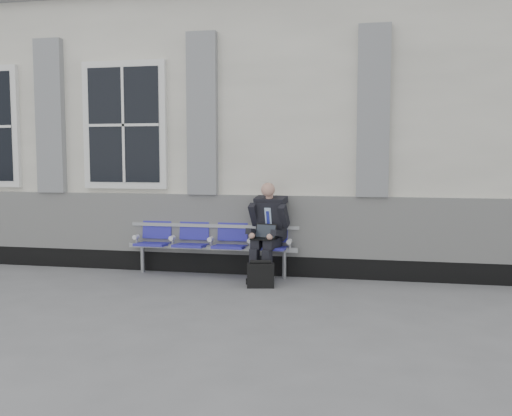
# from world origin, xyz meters

# --- Properties ---
(ground) EXTENTS (70.00, 70.00, 0.00)m
(ground) POSITION_xyz_m (0.00, 0.00, 0.00)
(ground) COLOR slate
(ground) RESTS_ON ground
(station_building) EXTENTS (14.40, 4.40, 4.49)m
(station_building) POSITION_xyz_m (-0.02, 3.47, 2.22)
(station_building) COLOR white
(station_building) RESTS_ON ground
(bench) EXTENTS (2.60, 0.47, 0.91)m
(bench) POSITION_xyz_m (1.77, 1.32, 0.55)
(bench) COLOR #9EA0A3
(bench) RESTS_ON ground
(businessman) EXTENTS (0.60, 0.80, 1.40)m
(businessman) POSITION_xyz_m (2.65, 1.19, 0.76)
(businessman) COLOR black
(businessman) RESTS_ON ground
(briefcase) EXTENTS (0.39, 0.22, 0.38)m
(briefcase) POSITION_xyz_m (2.64, 0.66, 0.17)
(briefcase) COLOR black
(briefcase) RESTS_ON ground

